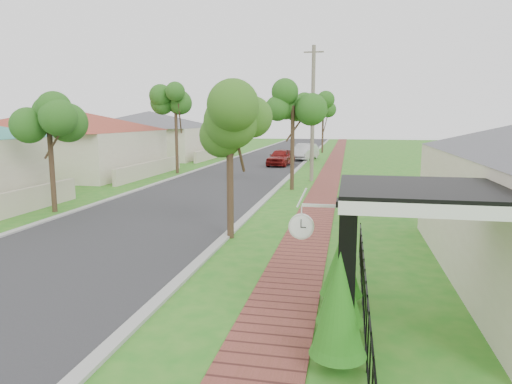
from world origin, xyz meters
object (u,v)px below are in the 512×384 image
Objects in this scene: parked_car_white at (305,152)px; near_tree at (230,122)px; porch_post at (346,279)px; utility_pole at (313,114)px; parked_car_red at (281,157)px; station_clock at (303,225)px.

parked_car_white is 0.96× the size of near_tree.
utility_pole is (-2.29, 20.75, 3.04)m from porch_post.
porch_post is 30.16m from parked_car_red.
utility_pole is at bearing 84.24° from near_tree.
station_clock is (3.35, -35.11, 1.20)m from parked_car_white.
station_clock reaches higher than parked_car_red.
porch_post reaches higher than parked_car_red.
parked_car_white is (-4.15, 35.51, -0.37)m from porch_post.
utility_pole is at bearing 96.30° from porch_post.
parked_car_red is at bearing 100.60° from porch_post.
parked_car_red is 6.03m from parked_car_white.
porch_post is at bearing -83.70° from utility_pole.
parked_car_white is 35.29m from station_clock.
utility_pole is 20.52m from station_clock.
parked_car_red is 0.86× the size of near_tree.
utility_pole is (1.45, 14.38, 0.41)m from near_tree.
near_tree is 6.89m from station_clock.
parked_car_red is 0.90× the size of parked_car_white.
parked_car_white is at bearing 96.67° from porch_post.
near_tree is at bearing 120.46° from porch_post.
near_tree reaches higher than porch_post.
parked_car_white is at bearing 95.44° from station_clock.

